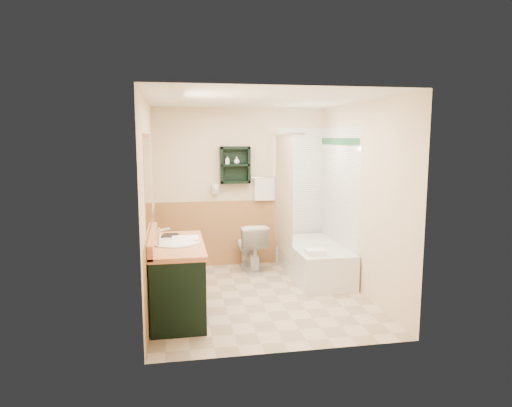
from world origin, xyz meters
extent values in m
plane|color=beige|center=(0.00, 0.00, 0.00)|extent=(3.00, 3.00, 0.00)
cube|color=#FFE8C7|center=(0.00, 1.52, 1.20)|extent=(2.60, 0.04, 2.40)
cube|color=#FFE8C7|center=(-1.32, 0.00, 1.20)|extent=(0.04, 3.00, 2.40)
cube|color=#FFE8C7|center=(1.32, 0.00, 1.20)|extent=(0.04, 3.00, 2.40)
cube|color=white|center=(0.00, 0.00, 2.42)|extent=(2.60, 3.00, 0.04)
cube|color=black|center=(-0.10, 1.41, 1.55)|extent=(0.45, 0.15, 0.55)
cylinder|color=silver|center=(0.53, 0.75, 2.00)|extent=(0.03, 1.60, 0.03)
cube|color=black|center=(-0.99, -0.41, 0.41)|extent=(0.59, 1.28, 0.82)
cube|color=silver|center=(0.93, 0.65, 0.23)|extent=(0.70, 1.50, 0.47)
imported|color=silver|center=(0.08, 1.17, 0.35)|extent=(0.46, 0.74, 0.70)
cube|color=white|center=(-0.90, -0.32, 0.84)|extent=(0.29, 0.23, 0.04)
imported|color=black|center=(-1.16, -0.05, 0.93)|extent=(0.18, 0.06, 0.24)
cube|color=white|center=(0.76, 0.12, 0.50)|extent=(0.24, 0.20, 0.07)
imported|color=silver|center=(-0.22, 1.40, 1.59)|extent=(0.07, 0.13, 0.06)
imported|color=silver|center=(-0.08, 1.40, 1.61)|extent=(0.09, 0.11, 0.09)
camera|label=1|loc=(-1.01, -5.34, 1.97)|focal=32.00mm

